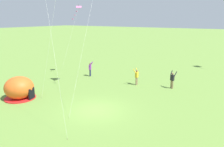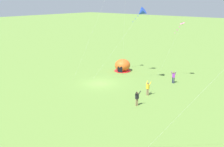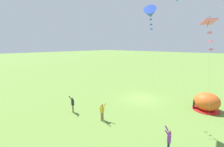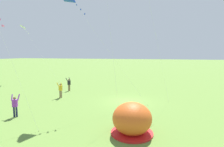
# 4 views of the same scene
# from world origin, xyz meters

# --- Properties ---
(ground_plane) EXTENTS (300.00, 300.00, 0.00)m
(ground_plane) POSITION_xyz_m (0.00, 0.00, 0.00)
(ground_plane) COLOR olive
(popup_tent) EXTENTS (2.81, 2.81, 2.10)m
(popup_tent) POSITION_xyz_m (-7.57, -1.64, 1.00)
(popup_tent) COLOR #D8591E
(popup_tent) RESTS_ON ground
(person_arms_raised) EXTENTS (0.49, 0.68, 1.89)m
(person_arms_raised) POSITION_xyz_m (-0.34, 8.09, 1.00)
(person_arms_raised) COLOR #8C7251
(person_arms_raised) RESTS_ON ground
(person_strolling) EXTENTS (0.61, 0.71, 1.89)m
(person_strolling) POSITION_xyz_m (-7.06, 8.26, 1.00)
(person_strolling) COLOR #1E2347
(person_strolling) RESTS_ON ground
(person_center_field) EXTENTS (0.71, 0.60, 1.89)m
(person_center_field) POSITION_xyz_m (3.41, 9.02, 1.00)
(person_center_field) COLOR #8C7251
(person_center_field) RESTS_ON ground
(kite_blue) EXTENTS (3.31, 7.86, 11.01)m
(kite_blue) POSITION_xyz_m (-3.33, 4.73, 10.26)
(kite_blue) COLOR silver
(kite_blue) RESTS_ON ground
(kite_pink) EXTENTS (0.90, 4.22, 8.94)m
(kite_pink) POSITION_xyz_m (-8.65, 7.99, 8.16)
(kite_pink) COLOR silver
(kite_pink) RESTS_ON ground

